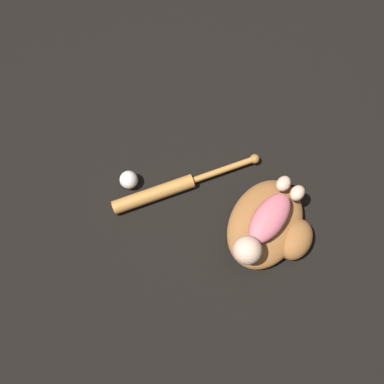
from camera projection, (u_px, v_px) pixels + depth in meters
The scene contains 5 objects.
ground_plane at pixel (256, 234), 1.45m from camera, with size 6.00×6.00×0.00m, color black.
baseball_glove at pixel (270, 226), 1.41m from camera, with size 0.44×0.40×0.10m.
baby_figure at pixel (264, 226), 1.31m from camera, with size 0.35×0.26×0.10m.
baseball_bat at pixel (168, 189), 1.48m from camera, with size 0.31×0.57×0.06m.
baseball at pixel (129, 180), 1.48m from camera, with size 0.07×0.07×0.07m.
Camera 1 is at (0.31, -0.22, 1.43)m, focal length 35.00 mm.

